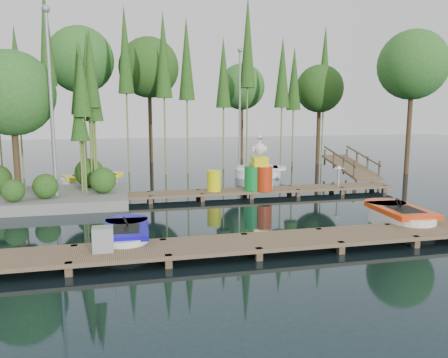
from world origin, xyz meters
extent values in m
plane|color=#1A2A30|center=(0.00, 0.00, 0.00)|extent=(90.00, 90.00, 0.00)
cube|color=brown|center=(0.00, -4.50, 0.25)|extent=(18.00, 1.50, 0.10)
cube|color=brown|center=(-4.30, -5.13, 0.05)|extent=(0.16, 0.16, 0.50)
cube|color=brown|center=(-4.30, -3.87, 0.05)|extent=(0.16, 0.16, 0.50)
cube|color=brown|center=(-2.15, -5.13, 0.05)|extent=(0.16, 0.16, 0.50)
cube|color=brown|center=(-2.15, -3.87, 0.05)|extent=(0.16, 0.16, 0.50)
cube|color=brown|center=(0.00, -5.13, 0.05)|extent=(0.16, 0.16, 0.50)
cube|color=brown|center=(0.00, -3.87, 0.05)|extent=(0.16, 0.16, 0.50)
cube|color=brown|center=(2.15, -5.13, 0.05)|extent=(0.16, 0.16, 0.50)
cube|color=brown|center=(2.15, -3.87, 0.05)|extent=(0.16, 0.16, 0.50)
cube|color=brown|center=(4.30, -5.13, 0.05)|extent=(0.16, 0.16, 0.50)
cube|color=brown|center=(4.30, -3.87, 0.05)|extent=(0.16, 0.16, 0.50)
cube|color=brown|center=(1.00, 2.50, 0.25)|extent=(15.00, 1.20, 0.10)
cube|color=brown|center=(-6.10, 2.02, 0.05)|extent=(0.16, 0.16, 0.50)
cube|color=brown|center=(-6.10, 2.98, 0.05)|extent=(0.16, 0.16, 0.50)
cube|color=brown|center=(-4.07, 2.02, 0.05)|extent=(0.16, 0.16, 0.50)
cube|color=brown|center=(-4.07, 2.98, 0.05)|extent=(0.16, 0.16, 0.50)
cube|color=brown|center=(-2.04, 2.02, 0.05)|extent=(0.16, 0.16, 0.50)
cube|color=brown|center=(-2.04, 2.98, 0.05)|extent=(0.16, 0.16, 0.50)
cube|color=brown|center=(-0.01, 2.02, 0.05)|extent=(0.16, 0.16, 0.50)
cube|color=brown|center=(-0.01, 2.98, 0.05)|extent=(0.16, 0.16, 0.50)
cube|color=brown|center=(2.01, 2.02, 0.05)|extent=(0.16, 0.16, 0.50)
cube|color=brown|center=(2.01, 2.98, 0.05)|extent=(0.16, 0.16, 0.50)
cube|color=brown|center=(4.04, 2.02, 0.05)|extent=(0.16, 0.16, 0.50)
cube|color=brown|center=(4.04, 2.98, 0.05)|extent=(0.16, 0.16, 0.50)
cube|color=brown|center=(6.07, 2.02, 0.05)|extent=(0.16, 0.16, 0.50)
cube|color=brown|center=(6.07, 2.98, 0.05)|extent=(0.16, 0.16, 0.50)
cube|color=brown|center=(8.10, 2.02, 0.05)|extent=(0.16, 0.16, 0.50)
cube|color=brown|center=(8.10, 2.98, 0.05)|extent=(0.16, 0.16, 0.50)
cube|color=gray|center=(-6.00, 3.00, 0.18)|extent=(6.20, 4.20, 0.42)
sphere|color=#2C5A1C|center=(-5.80, 2.00, 0.84)|extent=(0.90, 0.90, 0.90)
sphere|color=#2C5A1C|center=(-4.40, 4.20, 0.99)|extent=(1.20, 1.20, 1.20)
sphere|color=#2C5A1C|center=(-6.80, 1.60, 0.79)|extent=(0.80, 0.80, 0.80)
sphere|color=#2C5A1C|center=(-3.80, 2.60, 0.89)|extent=(1.00, 1.00, 1.00)
cylinder|color=#44311D|center=(-7.00, 3.40, 2.00)|extent=(0.24, 0.24, 3.60)
sphere|color=#337029|center=(-7.00, 3.40, 4.20)|extent=(3.20, 3.20, 3.20)
cylinder|color=olive|center=(-4.25, 3.56, 2.97)|extent=(0.07, 0.07, 5.93)
cone|color=#2C5A1C|center=(-4.25, 3.56, 5.04)|extent=(0.70, 0.70, 2.97)
cylinder|color=olive|center=(-4.57, 3.40, 2.83)|extent=(0.07, 0.07, 5.66)
cone|color=#2C5A1C|center=(-4.57, 3.40, 4.81)|extent=(0.70, 0.70, 2.83)
cylinder|color=olive|center=(-4.07, 3.59, 2.61)|extent=(0.07, 0.07, 5.22)
cone|color=#2C5A1C|center=(-4.07, 3.59, 4.44)|extent=(0.70, 0.70, 2.61)
cylinder|color=olive|center=(-4.44, 2.78, 2.76)|extent=(0.07, 0.07, 5.53)
cone|color=#2C5A1C|center=(-4.44, 2.78, 4.70)|extent=(0.70, 0.70, 2.76)
cylinder|color=olive|center=(-4.59, 2.90, 2.01)|extent=(0.07, 0.07, 4.01)
cone|color=#2C5A1C|center=(-4.59, 2.90, 3.41)|extent=(0.70, 0.70, 2.01)
cylinder|color=olive|center=(-4.13, 3.45, 3.05)|extent=(0.07, 0.07, 6.11)
cone|color=#2C5A1C|center=(-4.13, 3.45, 5.19)|extent=(0.70, 0.70, 3.05)
cylinder|color=#44311D|center=(12.74, 6.90, 3.03)|extent=(0.26, 0.26, 6.06)
sphere|color=#337029|center=(12.74, 6.90, 6.06)|extent=(3.81, 3.81, 3.81)
cylinder|color=#44311D|center=(9.99, 12.65, 2.51)|extent=(0.26, 0.26, 5.02)
sphere|color=#2C5A1C|center=(9.99, 12.65, 5.02)|extent=(3.16, 3.16, 3.16)
cylinder|color=#44311D|center=(5.74, 16.70, 2.65)|extent=(0.26, 0.26, 5.31)
sphere|color=#337029|center=(5.74, 16.70, 5.31)|extent=(3.34, 3.34, 3.34)
cylinder|color=#44311D|center=(-1.00, 16.03, 3.23)|extent=(0.26, 0.26, 6.46)
sphere|color=#2C5A1C|center=(-1.00, 16.03, 6.46)|extent=(4.06, 4.06, 4.06)
cylinder|color=#44311D|center=(-5.41, 16.00, 3.43)|extent=(0.26, 0.26, 6.85)
sphere|color=#337029|center=(-5.41, 16.00, 6.85)|extent=(4.31, 4.31, 4.31)
cylinder|color=olive|center=(-8.16, 10.23, 3.74)|extent=(0.09, 0.09, 7.48)
cone|color=#2C5A1C|center=(-8.16, 10.23, 5.83)|extent=(0.90, 0.90, 4.11)
cylinder|color=olive|center=(-6.71, 10.82, 4.83)|extent=(0.09, 0.09, 9.66)
cone|color=#2C5A1C|center=(-6.71, 10.82, 7.54)|extent=(0.90, 0.90, 5.31)
cylinder|color=olive|center=(-4.68, 11.83, 3.85)|extent=(0.09, 0.09, 7.69)
cone|color=#2C5A1C|center=(-4.68, 11.83, 6.00)|extent=(0.90, 0.90, 4.23)
cylinder|color=olive|center=(-2.63, 11.48, 4.49)|extent=(0.09, 0.09, 8.99)
cone|color=#2C5A1C|center=(-2.63, 11.48, 7.01)|extent=(0.90, 0.90, 4.94)
cylinder|color=olive|center=(-0.63, 9.87, 4.22)|extent=(0.09, 0.09, 8.44)
cone|color=#2C5A1C|center=(-0.63, 9.87, 6.58)|extent=(0.90, 0.90, 4.64)
cylinder|color=olive|center=(0.65, 10.00, 4.11)|extent=(0.09, 0.09, 8.22)
cone|color=#2C5A1C|center=(0.65, 10.00, 6.41)|extent=(0.90, 0.90, 4.52)
cylinder|color=olive|center=(2.96, 10.87, 3.70)|extent=(0.09, 0.09, 7.41)
cone|color=#2C5A1C|center=(2.96, 10.87, 5.78)|extent=(0.90, 0.90, 4.07)
cylinder|color=olive|center=(4.49, 11.10, 4.89)|extent=(0.09, 0.09, 9.77)
cone|color=#2C5A1C|center=(4.49, 11.10, 7.62)|extent=(0.90, 0.90, 5.38)
cylinder|color=olive|center=(6.24, 9.83, 3.70)|extent=(0.09, 0.09, 7.40)
cone|color=#2C5A1C|center=(6.24, 9.83, 5.77)|extent=(0.90, 0.90, 4.07)
cylinder|color=olive|center=(7.63, 11.42, 3.57)|extent=(0.09, 0.09, 7.14)
cone|color=#2C5A1C|center=(7.63, 11.42, 5.57)|extent=(0.90, 0.90, 3.93)
cylinder|color=olive|center=(10.17, 12.43, 4.31)|extent=(0.09, 0.09, 8.61)
cone|color=#2C5A1C|center=(10.17, 12.43, 6.72)|extent=(0.90, 0.90, 4.74)
cylinder|color=gray|center=(-5.50, 2.50, 3.50)|extent=(0.12, 0.12, 7.00)
sphere|color=gray|center=(-5.50, 2.50, 7.10)|extent=(0.30, 0.30, 0.30)
cylinder|color=gray|center=(4.00, 11.00, 3.50)|extent=(0.12, 0.12, 7.00)
sphere|color=gray|center=(4.00, 11.00, 7.10)|extent=(0.30, 0.30, 0.30)
cube|color=brown|center=(9.00, 6.50, 0.55)|extent=(1.50, 3.94, 0.95)
cube|color=brown|center=(8.30, 4.90, 0.59)|extent=(0.08, 0.08, 0.90)
cube|color=brown|center=(8.30, 6.00, 0.70)|extent=(0.08, 0.08, 0.90)
cube|color=brown|center=(8.30, 7.10, 0.81)|extent=(0.08, 0.08, 0.90)
cube|color=brown|center=(8.30, 8.20, 0.92)|extent=(0.08, 0.08, 0.90)
cube|color=brown|center=(8.30, 6.50, 1.15)|extent=(0.06, 3.54, 0.83)
cube|color=brown|center=(9.70, 4.90, 0.59)|extent=(0.08, 0.08, 0.90)
cube|color=brown|center=(9.70, 6.00, 0.70)|extent=(0.08, 0.08, 0.90)
cube|color=brown|center=(9.70, 7.10, 0.81)|extent=(0.08, 0.08, 0.90)
cube|color=brown|center=(9.70, 8.20, 0.92)|extent=(0.08, 0.08, 0.90)
cube|color=brown|center=(9.70, 6.50, 1.15)|extent=(0.06, 3.54, 0.83)
cube|color=white|center=(-3.06, -3.32, 0.19)|extent=(1.19, 1.20, 0.52)
cylinder|color=white|center=(-3.03, -2.74, 0.19)|extent=(1.19, 1.19, 0.52)
cylinder|color=white|center=(-3.09, -3.89, 0.19)|extent=(1.19, 1.19, 0.52)
cube|color=#1207BA|center=(-3.06, -3.32, 0.48)|extent=(1.26, 2.04, 0.13)
cylinder|color=#1207BA|center=(-3.02, -2.48, 0.48)|extent=(1.22, 1.22, 0.13)
cube|color=black|center=(-3.07, -3.51, 0.52)|extent=(0.75, 0.97, 0.06)
torus|color=black|center=(-3.05, -3.18, 0.67)|extent=(0.15, 0.27, 0.25)
cube|color=white|center=(5.17, -3.25, 0.21)|extent=(1.36, 1.37, 0.58)
cylinder|color=white|center=(5.22, -2.61, 0.21)|extent=(1.36, 1.36, 0.58)
cylinder|color=white|center=(5.13, -3.89, 0.21)|extent=(1.36, 1.36, 0.58)
cube|color=red|center=(5.17, -3.25, 0.53)|extent=(1.45, 2.30, 0.15)
cylinder|color=red|center=(5.24, -2.32, 0.53)|extent=(1.38, 1.38, 0.15)
cube|color=black|center=(5.16, -3.46, 0.58)|extent=(0.86, 1.10, 0.06)
torus|color=black|center=(5.18, -3.09, 0.74)|extent=(0.18, 0.30, 0.28)
cube|color=white|center=(-4.53, 6.30, 0.22)|extent=(1.62, 1.61, 0.60)
cylinder|color=white|center=(-3.90, 6.48, 0.22)|extent=(1.61, 1.61, 0.60)
cylinder|color=white|center=(-5.17, 6.12, 0.22)|extent=(1.61, 1.61, 0.60)
cube|color=yellow|center=(-4.53, 6.30, 0.54)|extent=(2.54, 1.90, 0.15)
cylinder|color=yellow|center=(-3.62, 6.56, 0.54)|extent=(1.64, 1.64, 0.15)
cube|color=black|center=(-4.74, 6.24, 0.59)|extent=(1.25, 1.07, 0.07)
torus|color=black|center=(-4.38, 6.34, 0.76)|extent=(0.33, 0.24, 0.29)
imported|color=#1E1E2D|center=(-4.79, 6.23, 0.85)|extent=(0.55, 0.47, 1.06)
cube|color=white|center=(4.07, 7.53, 0.21)|extent=(1.55, 1.54, 0.56)
cylinder|color=white|center=(4.66, 7.35, 0.21)|extent=(1.54, 1.54, 0.56)
cylinder|color=white|center=(3.47, 7.72, 0.21)|extent=(1.54, 1.54, 0.56)
cube|color=white|center=(4.07, 7.53, 0.51)|extent=(2.42, 1.83, 0.14)
cylinder|color=white|center=(4.93, 7.27, 0.51)|extent=(1.57, 1.57, 0.14)
cube|color=black|center=(3.87, 7.59, 0.56)|extent=(1.20, 1.03, 0.06)
torus|color=black|center=(4.21, 7.49, 0.72)|extent=(0.32, 0.23, 0.27)
imported|color=#1E1E2D|center=(3.82, 7.61, 0.77)|extent=(0.48, 0.41, 0.92)
imported|color=#1E1E2D|center=(4.27, 7.84, 0.71)|extent=(0.38, 0.31, 0.70)
cube|color=gray|center=(-3.59, -4.50, 0.59)|extent=(0.47, 0.40, 0.58)
cylinder|color=yellow|center=(0.56, 2.50, 0.73)|extent=(0.57, 0.57, 0.85)
cylinder|color=#0E7E2F|center=(2.13, 2.29, 0.79)|extent=(0.66, 0.66, 0.99)
cylinder|color=white|center=(2.79, 2.62, 0.79)|extent=(0.66, 0.66, 0.99)
cylinder|color=red|center=(2.57, 2.07, 0.79)|extent=(0.66, 0.66, 0.99)
cube|color=yellow|center=(2.46, 2.40, 1.48)|extent=(0.60, 0.60, 0.38)
sphere|color=white|center=(2.46, 2.40, 2.00)|extent=(0.48, 0.48, 0.48)
cylinder|color=white|center=(2.46, 2.40, 2.28)|extent=(0.11, 0.11, 0.33)
sphere|color=white|center=(2.46, 2.40, 2.47)|extent=(0.22, 0.22, 0.22)
cone|color=orange|center=(2.46, 2.18, 2.44)|extent=(0.11, 0.33, 0.11)
cube|color=white|center=(2.46, 2.40, 2.00)|extent=(0.60, 0.07, 0.20)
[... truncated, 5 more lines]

